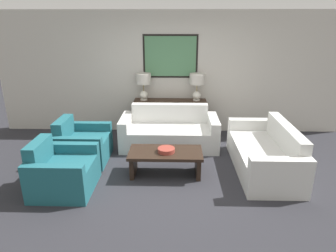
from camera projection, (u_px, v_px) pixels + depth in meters
ground_plane at (167, 181)px, 4.83m from camera, size 20.00×20.00×0.00m
back_wall at (170, 73)px, 6.61m from camera, size 7.65×0.12×2.65m
console_table at (170, 117)px, 6.69m from camera, size 1.58×0.36×0.78m
table_lamp_left at (143, 82)px, 6.43m from camera, size 0.33×0.33×0.59m
table_lamp_right at (197, 82)px, 6.40m from camera, size 0.33×0.33×0.59m
couch_by_back_wall at (169, 133)px, 6.07m from camera, size 1.93×0.89×0.80m
couch_by_side at (265, 154)px, 5.11m from camera, size 0.89×1.93×0.80m
coffee_table at (166, 157)px, 4.93m from camera, size 1.20×0.59×0.42m
decorative_bowl at (166, 150)px, 4.86m from camera, size 0.28×0.28×0.07m
armchair_near_back_wall at (82, 145)px, 5.46m from camera, size 0.86×0.92×0.79m
armchair_near_camera at (62, 172)px, 4.50m from camera, size 0.86×0.92×0.79m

